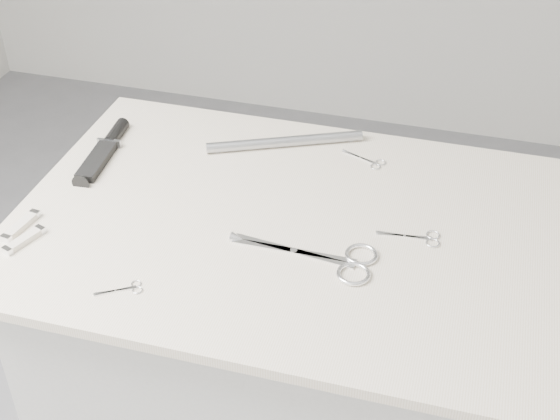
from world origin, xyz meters
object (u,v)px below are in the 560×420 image
(embroidery_scissors_a, at_px, (420,238))
(metal_rail, at_px, (285,142))
(plinth, at_px, (288,394))
(sheathed_knife, at_px, (106,148))
(pocket_knife_a, at_px, (21,226))
(large_shears, at_px, (334,259))
(embroidery_scissors_b, at_px, (369,161))
(tiny_scissors, at_px, (125,289))
(pocket_knife_b, at_px, (24,240))

(embroidery_scissors_a, height_order, metal_rail, metal_rail)
(plinth, relative_size, metal_rail, 2.76)
(sheathed_knife, relative_size, pocket_knife_a, 2.40)
(large_shears, distance_m, embroidery_scissors_b, 0.32)
(plinth, relative_size, embroidery_scissors_a, 8.05)
(tiny_scissors, bearing_deg, embroidery_scissors_a, -0.67)
(plinth, height_order, large_shears, large_shears)
(large_shears, distance_m, sheathed_knife, 0.57)
(pocket_knife_a, bearing_deg, sheathed_knife, 1.53)
(pocket_knife_b, relative_size, metal_rail, 0.26)
(embroidery_scissors_b, xyz_separation_m, pocket_knife_b, (-0.53, -0.42, 0.00))
(embroidery_scissors_b, relative_size, pocket_knife_a, 1.02)
(metal_rail, bearing_deg, embroidery_scissors_a, -36.82)
(large_shears, bearing_deg, tiny_scissors, -149.01)
(embroidery_scissors_a, distance_m, tiny_scissors, 0.52)
(tiny_scissors, height_order, metal_rail, metal_rail)
(embroidery_scissors_b, height_order, tiny_scissors, same)
(sheathed_knife, bearing_deg, large_shears, -116.79)
(large_shears, xyz_separation_m, embroidery_scissors_b, (0.00, 0.32, -0.00))
(plinth, relative_size, large_shears, 3.54)
(tiny_scissors, distance_m, pocket_knife_a, 0.27)
(tiny_scissors, xyz_separation_m, pocket_knife_a, (-0.25, 0.10, 0.00))
(plinth, relative_size, pocket_knife_a, 9.75)
(large_shears, bearing_deg, pocket_knife_b, -166.23)
(plinth, bearing_deg, large_shears, -40.19)
(pocket_knife_a, xyz_separation_m, metal_rail, (0.38, 0.40, 0.01))
(embroidery_scissors_a, bearing_deg, metal_rail, 137.90)
(tiny_scissors, xyz_separation_m, metal_rail, (0.13, 0.50, 0.01))
(metal_rail, bearing_deg, tiny_scissors, -105.01)
(plinth, xyz_separation_m, embroidery_scissors_b, (0.10, 0.24, 0.47))
(embroidery_scissors_b, relative_size, tiny_scissors, 1.27)
(sheathed_knife, height_order, pocket_knife_b, sheathed_knife)
(embroidery_scissors_b, relative_size, sheathed_knife, 0.42)
(tiny_scissors, distance_m, pocket_knife_b, 0.23)
(embroidery_scissors_b, distance_m, metal_rail, 0.18)
(pocket_knife_b, bearing_deg, embroidery_scissors_a, -53.70)
(embroidery_scissors_a, bearing_deg, pocket_knife_a, -171.96)
(pocket_knife_b, height_order, metal_rail, metal_rail)
(plinth, height_order, embroidery_scissors_b, embroidery_scissors_b)
(pocket_knife_a, height_order, pocket_knife_b, same)
(plinth, bearing_deg, tiny_scissors, -130.11)
(sheathed_knife, xyz_separation_m, pocket_knife_a, (-0.03, -0.28, -0.00))
(embroidery_scissors_b, distance_m, tiny_scissors, 0.58)
(pocket_knife_b, distance_m, metal_rail, 0.56)
(large_shears, relative_size, embroidery_scissors_a, 2.28)
(large_shears, distance_m, pocket_knife_b, 0.54)
(embroidery_scissors_a, xyz_separation_m, metal_rail, (-0.31, 0.23, 0.01))
(large_shears, bearing_deg, metal_rail, 121.58)
(embroidery_scissors_a, bearing_deg, plinth, 178.35)
(plinth, xyz_separation_m, sheathed_knife, (-0.43, 0.13, 0.48))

